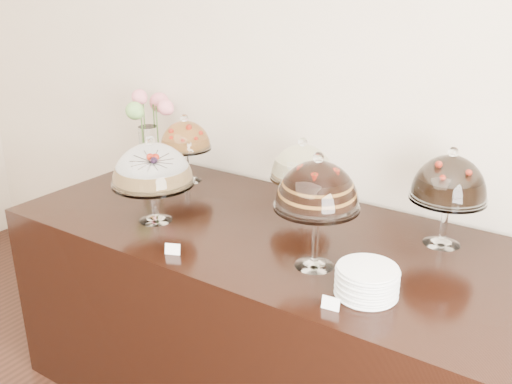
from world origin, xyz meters
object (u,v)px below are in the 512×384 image
Objects in this scene: display_counter at (262,317)px; cake_stand_sugar_sponge at (152,168)px; plate_stack at (367,281)px; cake_stand_cheesecake at (302,165)px; cake_stand_dark_choco at (449,182)px; cake_stand_choco_layer at (317,189)px; flower_vase at (150,124)px; cake_stand_fruit_tart at (185,139)px.

cake_stand_sugar_sponge reaches higher than display_counter.
cake_stand_sugar_sponge is at bearing 176.32° from plate_stack.
cake_stand_sugar_sponge reaches higher than plate_stack.
cake_stand_cheesecake is 0.86× the size of cake_stand_dark_choco.
cake_stand_sugar_sponge is 0.87× the size of cake_stand_choco_layer.
flower_vase is at bearing 175.00° from cake_stand_cheesecake.
display_counter is 0.84m from cake_stand_sugar_sponge.
cake_stand_fruit_tart is at bearing 157.23° from display_counter.
cake_stand_choco_layer reaches higher than cake_stand_sugar_sponge.
cake_stand_dark_choco is at bearing -2.37° from flower_vase.
cake_stand_dark_choco is (0.68, 0.28, 0.71)m from display_counter.
cake_stand_sugar_sponge is 0.52m from cake_stand_fruit_tart.
cake_stand_dark_choco reaches higher than display_counter.
flower_vase is 1.69m from plate_stack.
cake_stand_choco_layer is at bearing 160.26° from plate_stack.
cake_stand_dark_choco is (0.64, 0.02, 0.04)m from cake_stand_cheesecake.
plate_stack is (0.59, -0.26, 0.50)m from display_counter.
cake_stand_dark_choco reaches higher than cake_stand_sugar_sponge.
flower_vase is at bearing 167.26° from cake_stand_fruit_tart.
display_counter is at bearing -19.65° from flower_vase.
cake_stand_choco_layer reaches higher than cake_stand_cheesecake.
cake_stand_cheesecake is 1.02m from flower_vase.
flower_vase is (-0.97, 0.35, 0.70)m from display_counter.
flower_vase is 2.07× the size of plate_stack.
cake_stand_cheesecake is 0.70m from cake_stand_fruit_tart.
cake_stand_choco_layer is at bearing 1.65° from cake_stand_sugar_sponge.
flower_vase is (-1.32, 0.52, -0.06)m from cake_stand_choco_layer.
cake_stand_dark_choco is 1.14× the size of cake_stand_fruit_tart.
cake_stand_cheesecake is 0.80× the size of flower_vase.
cake_stand_dark_choco is 1.34m from cake_stand_fruit_tart.
plate_stack is (1.56, -0.61, -0.19)m from flower_vase.
cake_stand_choco_layer is 1.27× the size of cake_stand_cheesecake.
cake_stand_fruit_tart reaches higher than plate_stack.
cake_stand_choco_layer is 0.36m from plate_stack.
cake_stand_choco_layer is at bearing -26.64° from display_counter.
cake_stand_sugar_sponge reaches higher than cake_stand_cheesecake.
cake_stand_sugar_sponge is (-0.44, -0.20, 0.69)m from display_counter.
display_counter is 0.82m from plate_stack.
flower_vase reaches higher than cake_stand_dark_choco.
cake_stand_cheesecake is (0.04, 0.26, 0.67)m from display_counter.
plate_stack is at bearing -19.74° from cake_stand_choco_layer.
flower_vase is (-0.31, 0.07, 0.02)m from cake_stand_fruit_tart.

